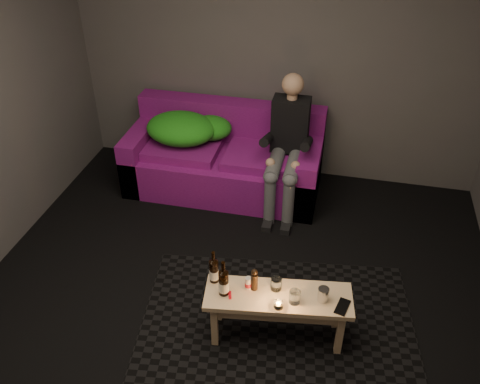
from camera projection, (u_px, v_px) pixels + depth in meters
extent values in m
plane|color=black|center=(222.00, 328.00, 3.69)|extent=(4.50, 4.50, 0.00)
plane|color=#514E51|center=(280.00, 50.00, 4.74)|extent=(4.00, 0.00, 4.00)
cube|color=black|center=(277.00, 329.00, 3.68)|extent=(2.17, 1.70, 0.01)
cube|color=#700F6A|center=(224.00, 171.00, 5.07)|extent=(1.88, 0.84, 0.39)
cube|color=#700F6A|center=(231.00, 120.00, 5.09)|extent=(1.88, 0.21, 0.41)
cube|color=#700F6A|center=(144.00, 153.00, 5.17)|extent=(0.19, 0.84, 0.58)
cube|color=#700F6A|center=(309.00, 173.00, 4.86)|extent=(0.19, 0.84, 0.58)
cube|color=#700F6A|center=(184.00, 148.00, 4.97)|extent=(0.70, 0.56, 0.09)
cube|color=#700F6A|center=(263.00, 157.00, 4.82)|extent=(0.70, 0.56, 0.09)
ellipsoid|color=#228E19|center=(181.00, 129.00, 4.90)|extent=(0.68, 0.53, 0.28)
ellipsoid|color=#228E19|center=(211.00, 128.00, 4.98)|extent=(0.41, 0.34, 0.23)
ellipsoid|color=#228E19|center=(165.00, 127.00, 5.07)|extent=(0.30, 0.24, 0.15)
cube|color=black|center=(290.00, 125.00, 4.67)|extent=(0.34, 0.21, 0.52)
sphere|color=tan|center=(293.00, 84.00, 4.44)|extent=(0.20, 0.20, 0.20)
cylinder|color=#46474F|center=(275.00, 164.00, 4.60)|extent=(0.13, 0.47, 0.13)
cylinder|color=#46474F|center=(293.00, 166.00, 4.57)|extent=(0.13, 0.47, 0.13)
cylinder|color=#46474F|center=(270.00, 201.00, 4.57)|extent=(0.10, 0.10, 0.48)
cylinder|color=#46474F|center=(288.00, 204.00, 4.54)|extent=(0.10, 0.10, 0.48)
cube|color=black|center=(268.00, 223.00, 4.65)|extent=(0.08, 0.21, 0.06)
cube|color=black|center=(286.00, 226.00, 4.61)|extent=(0.08, 0.21, 0.06)
cube|color=#F0BE8C|center=(278.00, 297.00, 3.42)|extent=(1.03, 0.45, 0.04)
cube|color=#F0BE8C|center=(278.00, 303.00, 3.45)|extent=(0.89, 0.36, 0.09)
cube|color=#F0BE8C|center=(215.00, 326.00, 3.47)|extent=(0.05, 0.05, 0.37)
cube|color=#F0BE8C|center=(219.00, 301.00, 3.65)|extent=(0.05, 0.05, 0.37)
cube|color=#F0BE8C|center=(340.00, 334.00, 3.41)|extent=(0.05, 0.05, 0.37)
cube|color=#F0BE8C|center=(337.00, 309.00, 3.59)|extent=(0.05, 0.05, 0.37)
cylinder|color=black|center=(214.00, 271.00, 3.47)|extent=(0.06, 0.06, 0.18)
cylinder|color=white|center=(214.00, 274.00, 3.48)|extent=(0.07, 0.07, 0.07)
cone|color=black|center=(213.00, 260.00, 3.41)|extent=(0.06, 0.06, 0.03)
cylinder|color=black|center=(213.00, 257.00, 3.39)|extent=(0.02, 0.02, 0.08)
cylinder|color=black|center=(224.00, 283.00, 3.37)|extent=(0.07, 0.07, 0.19)
cylinder|color=white|center=(224.00, 286.00, 3.38)|extent=(0.07, 0.07, 0.08)
cone|color=black|center=(223.00, 271.00, 3.30)|extent=(0.07, 0.07, 0.03)
cylinder|color=black|center=(223.00, 268.00, 3.28)|extent=(0.03, 0.03, 0.09)
cylinder|color=silver|center=(248.00, 283.00, 3.43)|extent=(0.05, 0.05, 0.09)
cylinder|color=black|center=(254.00, 282.00, 3.42)|extent=(0.05, 0.05, 0.13)
cylinder|color=white|center=(276.00, 284.00, 3.43)|extent=(0.08, 0.08, 0.09)
cylinder|color=white|center=(278.00, 305.00, 3.30)|extent=(0.06, 0.06, 0.05)
sphere|color=orange|center=(279.00, 303.00, 3.30)|extent=(0.02, 0.02, 0.02)
cylinder|color=white|center=(295.00, 297.00, 3.33)|extent=(0.08, 0.08, 0.10)
cylinder|color=#B8BBC0|center=(323.00, 294.00, 3.34)|extent=(0.09, 0.09, 0.10)
cube|color=black|center=(342.00, 307.00, 3.31)|extent=(0.11, 0.16, 0.01)
cube|color=red|center=(230.00, 295.00, 3.40)|extent=(0.04, 0.07, 0.01)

